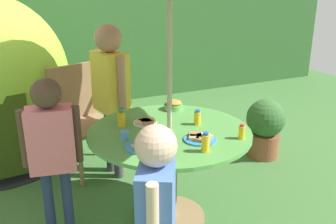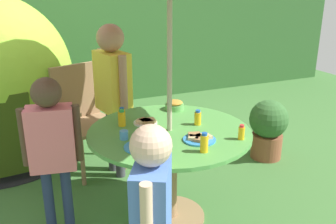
# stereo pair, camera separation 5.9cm
# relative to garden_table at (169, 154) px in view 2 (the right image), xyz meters

# --- Properties ---
(ground_plane) EXTENTS (10.00, 10.00, 0.02)m
(ground_plane) POSITION_rel_garden_table_xyz_m (0.00, 0.00, -0.57)
(ground_plane) COLOR #3D6B33
(hedge_backdrop) EXTENTS (9.00, 0.70, 2.13)m
(hedge_backdrop) POSITION_rel_garden_table_xyz_m (0.00, 3.46, 0.51)
(hedge_backdrop) COLOR #33602D
(hedge_backdrop) RESTS_ON ground_plane
(garden_table) EXTENTS (1.20, 1.20, 0.75)m
(garden_table) POSITION_rel_garden_table_xyz_m (0.00, 0.00, 0.00)
(garden_table) COLOR #93704C
(garden_table) RESTS_ON ground_plane
(wooden_chair) EXTENTS (0.64, 0.63, 1.03)m
(wooden_chair) POSITION_rel_garden_table_xyz_m (-0.41, 1.16, 0.02)
(wooden_chair) COLOR #93704C
(wooden_chair) RESTS_ON ground_plane
(potted_plant) EXTENTS (0.40, 0.40, 0.63)m
(potted_plant) POSITION_rel_garden_table_xyz_m (1.38, 0.59, -0.22)
(potted_plant) COLOR brown
(potted_plant) RESTS_ON ground_plane
(child_in_yellow_shirt) EXTENTS (0.27, 0.48, 1.44)m
(child_in_yellow_shirt) POSITION_rel_garden_table_xyz_m (-0.18, 0.88, 0.36)
(child_in_yellow_shirt) COLOR #3F3F47
(child_in_yellow_shirt) RESTS_ON ground_plane
(child_in_pink_shirt) EXTENTS (0.40, 0.23, 1.19)m
(child_in_pink_shirt) POSITION_rel_garden_table_xyz_m (-0.81, 0.16, 0.20)
(child_in_pink_shirt) COLOR navy
(child_in_pink_shirt) RESTS_ON ground_plane
(child_in_blue_shirt) EXTENTS (0.29, 0.36, 1.17)m
(child_in_blue_shirt) POSITION_rel_garden_table_xyz_m (-0.47, -0.85, 0.19)
(child_in_blue_shirt) COLOR #3F3F47
(child_in_blue_shirt) RESTS_ON ground_plane
(snack_bowl) EXTENTS (0.16, 0.16, 0.08)m
(snack_bowl) POSITION_rel_garden_table_xyz_m (0.23, 0.41, 0.23)
(snack_bowl) COLOR #66B259
(snack_bowl) RESTS_ON garden_table
(plate_near_right) EXTENTS (0.22, 0.22, 0.03)m
(plate_near_right) POSITION_rel_garden_table_xyz_m (-0.29, -0.20, 0.20)
(plate_near_right) COLOR #338CD8
(plate_near_right) RESTS_ON garden_table
(plate_far_right) EXTENTS (0.23, 0.23, 0.03)m
(plate_far_right) POSITION_rel_garden_table_xyz_m (0.11, -0.25, 0.21)
(plate_far_right) COLOR #338CD8
(plate_far_right) RESTS_ON garden_table
(plate_near_left) EXTENTS (0.18, 0.18, 0.03)m
(plate_near_left) POSITION_rel_garden_table_xyz_m (-0.11, 0.20, 0.21)
(plate_near_left) COLOR white
(plate_near_left) RESTS_ON garden_table
(juice_bottle_far_left) EXTENTS (0.05, 0.05, 0.13)m
(juice_bottle_far_left) POSITION_rel_garden_table_xyz_m (-0.25, -0.48, 0.25)
(juice_bottle_far_left) COLOR yellow
(juice_bottle_far_left) RESTS_ON garden_table
(juice_bottle_center_front) EXTENTS (0.04, 0.04, 0.11)m
(juice_bottle_center_front) POSITION_rel_garden_table_xyz_m (0.39, -0.35, 0.24)
(juice_bottle_center_front) COLOR yellow
(juice_bottle_center_front) RESTS_ON garden_table
(juice_bottle_center_back) EXTENTS (0.05, 0.05, 0.13)m
(juice_bottle_center_back) POSITION_rel_garden_table_xyz_m (0.05, -0.42, 0.25)
(juice_bottle_center_back) COLOR yellow
(juice_bottle_center_back) RESTS_ON garden_table
(juice_bottle_mid_left) EXTENTS (0.06, 0.06, 0.13)m
(juice_bottle_mid_left) POSITION_rel_garden_table_xyz_m (-0.29, 0.22, 0.25)
(juice_bottle_mid_left) COLOR yellow
(juice_bottle_mid_left) RESTS_ON garden_table
(juice_bottle_mid_right) EXTENTS (0.05, 0.05, 0.12)m
(juice_bottle_mid_right) POSITION_rel_garden_table_xyz_m (0.24, 0.02, 0.25)
(juice_bottle_mid_right) COLOR yellow
(juice_bottle_mid_right) RESTS_ON garden_table
(juice_bottle_front_edge) EXTENTS (0.05, 0.05, 0.11)m
(juice_bottle_front_edge) POSITION_rel_garden_table_xyz_m (-0.26, 0.33, 0.24)
(juice_bottle_front_edge) COLOR yellow
(juice_bottle_front_edge) RESTS_ON garden_table
(cup_near) EXTENTS (0.06, 0.06, 0.06)m
(cup_near) POSITION_rel_garden_table_xyz_m (-0.35, -0.02, 0.22)
(cup_near) COLOR #4C99D8
(cup_near) RESTS_ON garden_table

